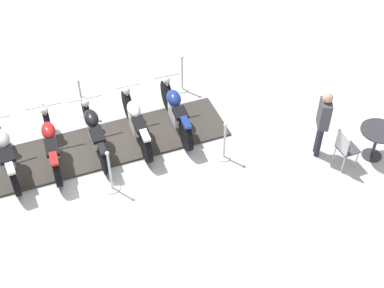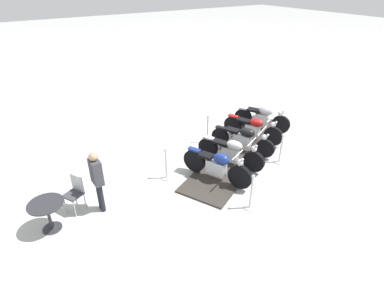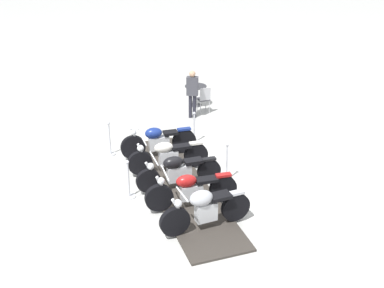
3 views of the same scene
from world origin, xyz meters
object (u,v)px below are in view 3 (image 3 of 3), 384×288
stanchion_left_front (194,132)px  stanchion_right_mid (129,185)px  cafe_table (196,91)px  stanchion_left_mid (227,169)px  motorcycle_navy (158,141)px  stanchion_right_front (110,143)px  motorcycle_cream (168,155)px  motorcycle_chrome (205,208)px  motorcycle_black (178,171)px  bystander_person (192,90)px  cafe_chair_near_table (204,98)px  motorcycle_maroon (191,189)px

stanchion_left_front → stanchion_right_mid: 3.67m
cafe_table → stanchion_left_mid: bearing=104.7°
motorcycle_navy → stanchion_right_front: motorcycle_navy is taller
stanchion_right_mid → motorcycle_cream: bearing=-117.0°
motorcycle_chrome → stanchion_right_mid: 2.32m
stanchion_left_front → cafe_table: bearing=-84.2°
motorcycle_navy → motorcycle_black: (-0.85, 1.72, -0.01)m
motorcycle_navy → motorcycle_cream: size_ratio=1.00×
stanchion_right_mid → stanchion_right_front: 2.57m
motorcycle_cream → bystander_person: 4.13m
cafe_table → motorcycle_navy: bearing=82.6°
motorcycle_navy → stanchion_right_front: (1.43, -0.01, -0.17)m
bystander_person → stanchion_right_front: bearing=-34.0°
stanchion_left_mid → cafe_chair_near_table: bearing=-77.4°
motorcycle_cream → stanchion_left_mid: bearing=145.9°
stanchion_right_mid → cafe_chair_near_table: bearing=-101.8°
cafe_chair_near_table → stanchion_right_front: bearing=119.7°
motorcycle_maroon → bystander_person: 5.88m
motorcycle_navy → stanchion_left_front: bearing=-151.4°
motorcycle_navy → stanchion_left_mid: bearing=128.0°
motorcycle_maroon → stanchion_right_front: 3.76m
cafe_chair_near_table → cafe_table: bearing=0.0°
motorcycle_black → cafe_table: motorcycle_black is taller
motorcycle_chrome → cafe_chair_near_table: (0.74, -7.19, 0.00)m
motorcycle_maroon → motorcycle_chrome: (-0.42, 0.87, 0.05)m
motorcycle_chrome → stanchion_right_mid: (2.00, -1.15, -0.22)m
motorcycle_black → bystander_person: bearing=-113.1°
bystander_person → motorcycle_chrome: bearing=7.7°
motorcycle_chrome → cafe_chair_near_table: bearing=-114.3°
motorcycle_chrome → bystander_person: 6.78m
motorcycle_cream → motorcycle_chrome: motorcycle_chrome is taller
cafe_table → cafe_chair_near_table: (-0.38, 0.73, -0.02)m
motorcycle_black → stanchion_right_mid: size_ratio=2.02×
motorcycle_black → bystander_person: size_ratio=1.22×
stanchion_right_front → cafe_table: stanchion_right_front is taller
stanchion_right_front → cafe_chair_near_table: 4.44m
bystander_person → cafe_table: bearing=179.5°
stanchion_left_mid → motorcycle_navy: bearing=-28.7°
motorcycle_black → stanchion_left_front: 2.91m
motorcycle_chrome → cafe_table: (1.12, -7.92, 0.02)m
motorcycle_maroon → stanchion_left_mid: 1.65m
stanchion_right_mid → cafe_chair_near_table: (-1.26, -6.04, 0.23)m
stanchion_right_front → bystander_person: bearing=-122.4°
motorcycle_black → motorcycle_maroon: size_ratio=0.97×
motorcycle_navy → motorcycle_chrome: motorcycle_navy is taller
motorcycle_black → stanchion_left_front: bearing=-117.3°
motorcycle_chrome → stanchion_left_mid: size_ratio=1.77×
cafe_chair_near_table → bystander_person: (0.36, 0.51, 0.45)m
motorcycle_black → stanchion_left_mid: 1.36m
motorcycle_navy → stanchion_left_mid: size_ratio=1.93×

